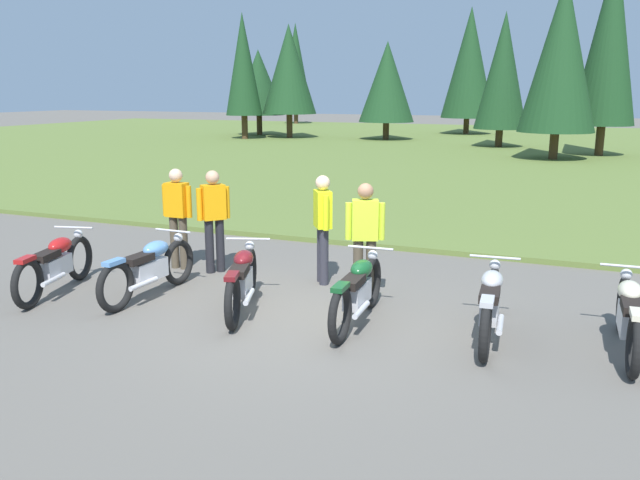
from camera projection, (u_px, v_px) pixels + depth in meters
The scene contains 13 objects.
ground_plane at pixel (303, 316), 8.59m from camera, with size 140.00×140.00×0.00m, color #605B54.
grass_moorland at pixel (515, 150), 31.94m from camera, with size 80.00×44.00×0.10m, color #5B7033.
forest_treeline at pixel (436, 66), 36.33m from camera, with size 42.55×26.09×8.78m.
motorcycle_red at pixel (56, 264), 9.47m from camera, with size 0.76×2.06×0.88m.
motorcycle_sky_blue at pixel (150, 268), 9.28m from camera, with size 0.62×2.10×0.88m.
motorcycle_maroon at pixel (242, 279), 8.70m from camera, with size 0.89×2.01×0.88m.
motorcycle_british_green at pixel (358, 291), 8.21m from camera, with size 0.62×2.10×0.88m.
motorcycle_silver at pixel (490, 303), 7.71m from camera, with size 0.62×2.10×0.88m.
motorcycle_cream at pixel (629, 316), 7.30m from camera, with size 0.62×2.10×0.88m.
rider_checking_bike at pixel (214, 215), 10.45m from camera, with size 0.40×0.44×1.67m.
rider_with_back_turned at pixel (323, 223), 9.85m from camera, with size 0.38×0.47×1.67m.
rider_near_row_end at pixel (365, 235), 9.03m from camera, with size 0.52×0.33×1.67m.
rider_in_hivis_vest at pixel (178, 212), 10.68m from camera, with size 0.55×0.22×1.67m.
Camera 1 is at (3.31, -7.45, 2.91)m, focal length 36.50 mm.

